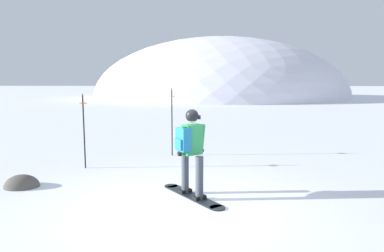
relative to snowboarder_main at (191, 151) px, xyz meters
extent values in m
plane|color=white|center=(-0.24, -0.54, -0.92)|extent=(300.00, 300.00, 0.00)
ellipsoid|color=silver|center=(1.61, 40.80, -0.92)|extent=(33.52, 30.17, 16.00)
cube|color=black|center=(0.02, 0.02, -0.91)|extent=(1.19, 1.40, 0.02)
cylinder|color=black|center=(-0.46, 0.63, -0.91)|extent=(0.28, 0.28, 0.02)
cylinder|color=black|center=(0.51, -0.59, -0.91)|extent=(0.28, 0.28, 0.02)
cube|color=black|center=(-0.12, 0.21, -0.86)|extent=(0.28, 0.27, 0.06)
cube|color=black|center=(0.17, -0.17, -0.86)|extent=(0.28, 0.27, 0.06)
cylinder|color=#3D424C|center=(-0.12, 0.21, -0.48)|extent=(0.15, 0.15, 0.82)
cylinder|color=#3D424C|center=(0.17, -0.17, -0.48)|extent=(0.15, 0.15, 0.82)
cube|color=#2D9351|center=(0.02, 0.02, 0.22)|extent=(0.42, 0.40, 0.58)
cylinder|color=#2D9351|center=(-0.16, -0.12, 0.22)|extent=(0.19, 0.20, 0.57)
cylinder|color=#2D9351|center=(0.21, 0.16, 0.22)|extent=(0.19, 0.20, 0.57)
sphere|color=black|center=(-0.20, -0.10, -0.03)|extent=(0.11, 0.11, 0.11)
sphere|color=black|center=(0.20, 0.20, -0.03)|extent=(0.11, 0.11, 0.11)
cube|color=teal|center=(-0.13, -0.11, 0.24)|extent=(0.31, 0.33, 0.44)
cube|color=teal|center=(-0.21, -0.17, 0.16)|extent=(0.17, 0.19, 0.20)
sphere|color=beige|center=(0.02, 0.02, 0.64)|extent=(0.21, 0.21, 0.21)
sphere|color=black|center=(0.02, 0.02, 0.67)|extent=(0.25, 0.25, 0.25)
cube|color=navy|center=(0.13, 0.10, 0.64)|extent=(0.13, 0.15, 0.08)
cylinder|color=black|center=(-0.78, 3.75, 0.07)|extent=(0.04, 0.04, 1.97)
cylinder|color=orange|center=(-0.78, 3.75, 0.87)|extent=(0.20, 0.20, 0.02)
cone|color=black|center=(-0.78, 3.75, 1.09)|extent=(0.04, 0.04, 0.08)
cylinder|color=black|center=(-2.86, 2.11, 0.01)|extent=(0.04, 0.04, 1.86)
cylinder|color=orange|center=(-2.86, 2.11, 0.77)|extent=(0.20, 0.20, 0.02)
cone|color=black|center=(-2.86, 2.11, 0.99)|extent=(0.04, 0.04, 0.08)
ellipsoid|color=#4C4742|center=(-3.64, 0.46, -0.92)|extent=(0.74, 0.63, 0.52)
camera|label=1|loc=(0.37, -6.47, 1.33)|focal=32.24mm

